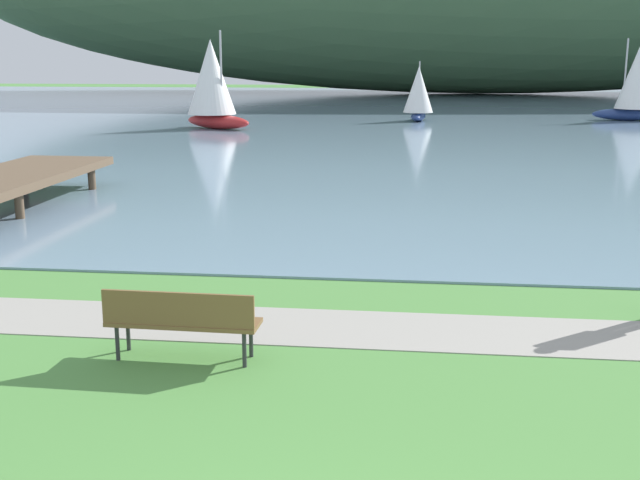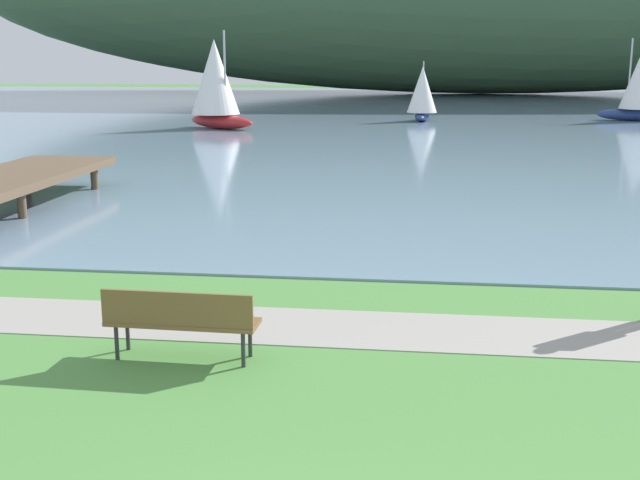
% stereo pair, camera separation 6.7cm
% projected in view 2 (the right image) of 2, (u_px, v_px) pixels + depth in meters
% --- Properties ---
extents(bay_water, '(180.00, 80.00, 0.04)m').
position_uv_depth(bay_water, '(413.00, 112.00, 51.47)').
color(bay_water, '#7A99B2').
rests_on(bay_water, ground).
extents(shoreline_path, '(60.00, 1.50, 0.01)m').
position_uv_depth(shoreline_path, '(369.00, 329.00, 10.54)').
color(shoreline_path, '#A39E93').
rests_on(shoreline_path, ground).
extents(park_bench_near_camera, '(1.81, 0.53, 0.88)m').
position_uv_depth(park_bench_near_camera, '(181.00, 318.00, 9.36)').
color(park_bench_near_camera, brown).
rests_on(park_bench_near_camera, ground).
extents(sailboat_nearest_to_shore, '(4.02, 3.31, 4.70)m').
position_uv_depth(sailboat_nearest_to_shore, '(216.00, 83.00, 39.28)').
color(sailboat_nearest_to_shore, '#B22323').
rests_on(sailboat_nearest_to_shore, bay_water).
extents(sailboat_toward_hillside, '(1.74, 2.79, 3.23)m').
position_uv_depth(sailboat_toward_hillside, '(422.00, 93.00, 43.85)').
color(sailboat_toward_hillside, navy).
rests_on(sailboat_toward_hillside, bay_water).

